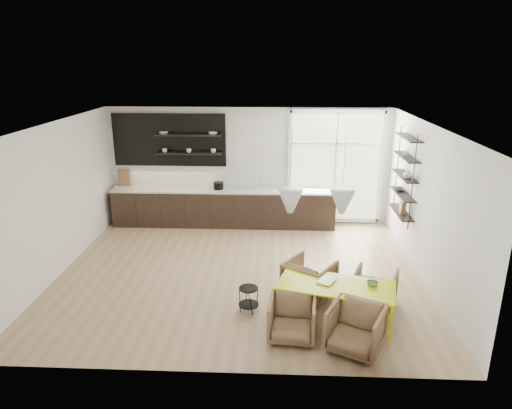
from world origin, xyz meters
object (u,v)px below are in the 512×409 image
object	(u,v)px
armchair_back_left	(310,279)
armchair_back_right	(375,288)
armchair_front_right	(355,329)
wire_stool	(249,296)
dining_table	(336,287)
armchair_front_left	(292,319)

from	to	relation	value
armchair_back_left	armchair_back_right	distance (m)	1.12
armchair_back_right	armchair_back_left	bearing A→B (deg)	10.41
armchair_back_left	armchair_front_right	bearing A→B (deg)	144.06
armchair_back_left	armchair_front_right	world-z (taller)	armchair_back_left
wire_stool	armchair_front_right	bearing A→B (deg)	-31.75
armchair_back_right	dining_table	bearing A→B (deg)	57.37
dining_table	armchair_front_left	xyz separation A→B (m)	(-0.70, -0.48, -0.29)
armchair_front_left	armchair_front_right	xyz separation A→B (m)	(0.90, -0.26, 0.02)
armchair_back_right	armchair_front_right	bearing A→B (deg)	88.02
dining_table	armchair_front_right	bearing A→B (deg)	-60.24
armchair_front_right	armchair_back_left	bearing A→B (deg)	136.86
dining_table	armchair_back_right	world-z (taller)	dining_table
dining_table	armchair_front_right	size ratio (longest dim) A/B	2.58
armchair_front_right	wire_stool	xyz separation A→B (m)	(-1.60, 0.99, -0.07)
armchair_back_left	dining_table	bearing A→B (deg)	148.86
dining_table	armchair_front_right	xyz separation A→B (m)	(0.20, -0.73, -0.27)
armchair_back_right	armchair_front_left	bearing A→B (deg)	56.35
armchair_front_left	wire_stool	bearing A→B (deg)	139.24
armchair_front_left	armchair_back_right	bearing A→B (deg)	41.05
armchair_back_right	wire_stool	world-z (taller)	armchair_back_right
armchair_back_left	wire_stool	xyz separation A→B (m)	(-1.04, -0.50, -0.08)
wire_stool	armchair_back_left	bearing A→B (deg)	25.51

